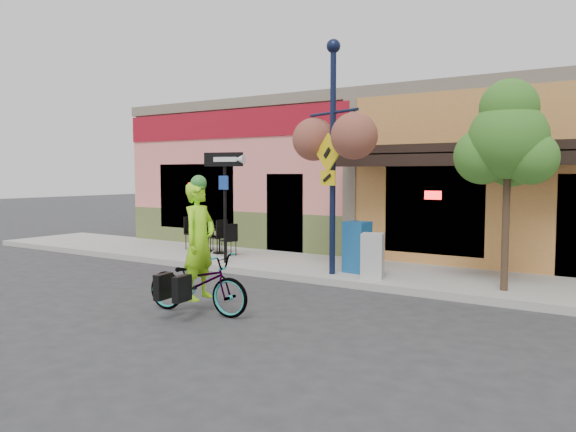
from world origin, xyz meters
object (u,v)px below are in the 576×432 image
Objects in this scene: newspaper_box_blue at (357,247)px; street_tree at (507,185)px; lamp_post at (333,158)px; building at (440,175)px; cyclist_rider at (199,256)px; bicycle at (198,283)px; one_way_sign at (225,208)px; newspaper_box_grey at (373,256)px.

newspaper_box_blue is 3.44m from street_tree.
lamp_post is 4.46× the size of newspaper_box_blue.
cyclist_rider is (-0.64, -10.18, -1.29)m from building.
one_way_sign is (-2.41, 3.63, 0.97)m from bicycle.
cyclist_rider is 4.42m from one_way_sign.
newspaper_box_blue is (0.16, -6.00, -1.54)m from building.
one_way_sign is at bearing 27.57° from cyclist_rider.
street_tree reaches higher than one_way_sign.
bicycle is 5.82m from street_tree.
newspaper_box_blue is (0.36, 0.48, -1.93)m from lamp_post.
building reaches higher than street_tree.
building is 6.72m from newspaper_box_grey.
building reaches higher than newspaper_box_grey.
newspaper_box_blue is at bearing 125.88° from newspaper_box_grey.
lamp_post is (0.49, 3.71, 2.13)m from bicycle.
lamp_post is at bearing -119.82° from newspaper_box_blue.
cyclist_rider is at bearing -134.94° from street_tree.
street_tree is (3.49, 0.23, -0.53)m from lamp_post.
building is at bearing 98.38° from newspaper_box_blue.
one_way_sign is (-2.90, -0.08, -1.16)m from lamp_post.
lamp_post is 2.23m from newspaper_box_grey.
lamp_post is at bearing -91.72° from building.
building is 6.49m from lamp_post.
newspaper_box_blue is 1.19× the size of newspaper_box_grey.
lamp_post is 5.33× the size of newspaper_box_grey.
one_way_sign reaches higher than newspaper_box_blue.
newspaper_box_grey is 2.95m from street_tree.
cyclist_rider is 5.68m from street_tree.
newspaper_box_blue is at bearing -3.97° from one_way_sign.
cyclist_rider is 1.72× the size of newspaper_box_blue.
bicycle is 3.98m from newspaper_box_grey.
cyclist_rider is at bearing -125.61° from newspaper_box_grey.
one_way_sign is at bearing -155.38° from lamp_post.
newspaper_box_blue is at bearing -17.34° from cyclist_rider.
street_tree is (3.29, -6.25, -0.15)m from building.
building is 4.66× the size of street_tree.
lamp_post is 1.87× the size of one_way_sign.
bicycle is at bearing -74.43° from lamp_post.
bicycle is at bearing 83.44° from cyclist_rider.
one_way_sign is (-2.46, 3.63, 0.52)m from cyclist_rider.
cyclist_rider is at bearing -69.48° from one_way_sign.
building is 6.85× the size of one_way_sign.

